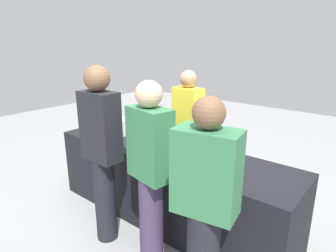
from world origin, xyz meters
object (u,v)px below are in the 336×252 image
Objects in this scene: wine_glass_1 at (164,147)px; wine_glass_2 at (174,148)px; wine_glass_3 at (194,150)px; guest_1 at (150,169)px; wine_bottle_3 at (217,146)px; wine_bottle_0 at (137,128)px; wine_bottle_1 at (152,131)px; wine_glass_0 at (110,131)px; guest_0 at (102,149)px; server_pouring at (187,128)px; wine_bottle_2 at (210,142)px; ice_bucket at (122,126)px; wine_bottle_4 at (231,150)px; guest_2 at (205,203)px.

wine_glass_1 reaches higher than wine_glass_2.
guest_1 is (-0.08, -0.50, -0.03)m from wine_glass_3.
wine_bottle_3 reaches higher than wine_glass_2.
wine_bottle_1 is at bearing 12.32° from wine_bottle_0.
wine_glass_0 is (-1.19, -0.30, -0.01)m from wine_bottle_3.
wine_bottle_0 is 0.77m from guest_0.
wine_glass_1 is 0.09× the size of server_pouring.
server_pouring reaches higher than wine_bottle_2.
ice_bucket is (-0.23, -0.02, -0.02)m from wine_bottle_0.
wine_glass_1 is (0.61, -0.24, -0.02)m from wine_bottle_0.
ice_bucket is at bearing -172.23° from wine_bottle_1.
wine_bottle_3 is at bearing 45.23° from guest_0.
wine_bottle_3 is 2.27× the size of wine_glass_3.
wine_bottle_1 is 2.17× the size of wine_glass_3.
guest_1 reaches higher than wine_bottle_3.
wine_glass_0 reaches higher than wine_glass_1.
ice_bucket is at bearing -177.21° from wine_bottle_4.
guest_1 is 1.02× the size of guest_2.
wine_bottle_3 reaches higher than wine_bottle_0.
wine_bottle_0 is at bearing 170.94° from wine_glass_3.
guest_1 is at bearing -96.71° from wine_bottle_2.
wine_bottle_4 is 0.34m from wine_glass_3.
guest_1 is at bearing -38.69° from wine_bottle_0.
wine_bottle_3 is 2.37× the size of wine_glass_1.
guest_2 is at bearing -33.13° from wine_glass_1.
server_pouring is 0.92× the size of guest_0.
guest_1 is at bearing 7.12° from guest_0.
wine_bottle_2 is 0.37m from wine_glass_2.
wine_glass_0 is at bearing -174.33° from wine_glass_3.
guest_1 is (0.49, -1.19, 0.03)m from server_pouring.
guest_0 reaches higher than wine_bottle_1.
guest_1 is at bearing 158.66° from guest_2.
wine_glass_0 is 0.94m from server_pouring.
wine_bottle_3 is 0.50m from wine_glass_1.
wine_glass_3 reaches higher than wine_glass_1.
ice_bucket is (-0.85, 0.23, -0.00)m from wine_glass_1.
wine_bottle_1 is 0.20× the size of guest_1.
wine_bottle_2 reaches higher than ice_bucket.
wine_glass_1 is at bearing -127.49° from wine_bottle_2.
guest_2 reaches higher than wine_bottle_3.
wine_bottle_3 is at bearing 3.22° from ice_bucket.
wine_bottle_3 reaches higher than wine_glass_3.
wine_bottle_3 is 1.23m from wine_glass_0.
wine_bottle_3 reaches higher than wine_bottle_1.
wine_glass_0 is at bearing -141.85° from wine_bottle_1.
wine_glass_0 is 0.88m from wine_glass_2.
wine_glass_2 is 0.67m from guest_0.
wine_bottle_0 is 0.19× the size of guest_0.
wine_bottle_4 is at bearing 72.75° from guest_1.
wine_glass_2 is (0.09, 0.05, -0.00)m from wine_glass_1.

